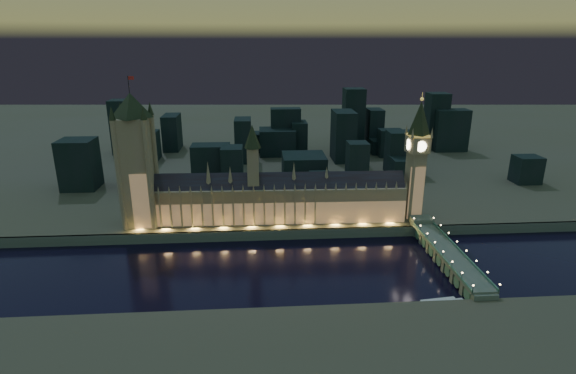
{
  "coord_description": "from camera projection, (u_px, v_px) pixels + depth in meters",
  "views": [
    {
      "loc": [
        -17.9,
        -275.78,
        147.71
      ],
      "look_at": [
        5.0,
        55.0,
        38.0
      ],
      "focal_mm": 28.0,
      "sensor_mm": 36.0,
      "label": 1
    }
  ],
  "objects": [
    {
      "name": "palace_of_westminster",
      "position": [
        278.0,
        198.0,
        358.79
      ],
      "size": [
        202.0,
        24.54,
        78.0
      ],
      "color": "#8B8257",
      "rests_on": "north_bank"
    },
    {
      "name": "river_boat",
      "position": [
        439.0,
        305.0,
        258.89
      ],
      "size": [
        40.64,
        13.69,
        4.5
      ],
      "color": "#455847",
      "rests_on": "ground"
    },
    {
      "name": "westminster_bridge",
      "position": [
        445.0,
        254.0,
        310.83
      ],
      "size": [
        16.62,
        113.0,
        15.9
      ],
      "color": "#455847",
      "rests_on": "ground"
    },
    {
      "name": "city_backdrop",
      "position": [
        300.0,
        141.0,
        535.47
      ],
      "size": [
        473.66,
        215.63,
        79.56
      ],
      "color": "black",
      "rests_on": "north_bank"
    },
    {
      "name": "embankment_wall",
      "position": [
        283.0,
        235.0,
        346.34
      ],
      "size": [
        2000.0,
        2.5,
        8.0
      ],
      "primitive_type": "cube",
      "color": "#455847",
      "rests_on": "ground"
    },
    {
      "name": "ground_plane",
      "position": [
        286.0,
        265.0,
        308.77
      ],
      "size": [
        2000.0,
        2000.0,
        0.0
      ],
      "primitive_type": "plane",
      "color": "black",
      "rests_on": "ground"
    },
    {
      "name": "elizabeth_tower",
      "position": [
        417.0,
        150.0,
        354.34
      ],
      "size": [
        18.0,
        18.0,
        101.04
      ],
      "color": "#8B8257",
      "rests_on": "north_bank"
    },
    {
      "name": "victoria_tower",
      "position": [
        136.0,
        154.0,
        339.89
      ],
      "size": [
        31.68,
        31.68,
        114.45
      ],
      "color": "#8B8257",
      "rests_on": "north_bank"
    },
    {
      "name": "north_bank",
      "position": [
        267.0,
        124.0,
        800.01
      ],
      "size": [
        2000.0,
        960.0,
        8.0
      ],
      "primitive_type": "cube",
      "color": "#45472E",
      "rests_on": "ground"
    }
  ]
}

